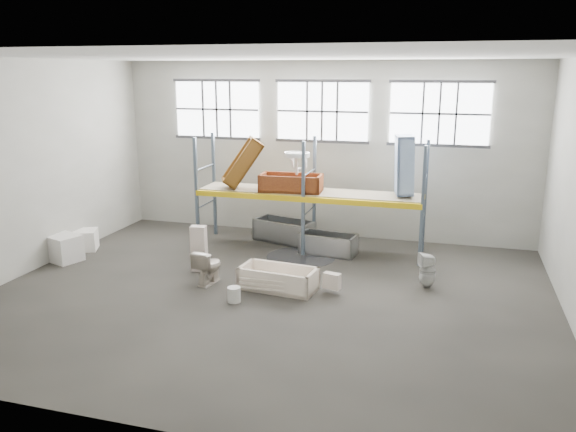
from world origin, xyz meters
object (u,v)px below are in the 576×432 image
at_px(toilet_white, 427,270).
at_px(carton_near, 64,248).
at_px(steel_tub_right, 328,244).
at_px(bucket, 234,294).
at_px(rust_tub_flat, 291,183).
at_px(blue_tub_upright, 404,165).
at_px(cistern_tall, 199,248).
at_px(toilet_beige, 208,266).
at_px(bathtub_beige, 278,278).
at_px(steel_tub_left, 284,230).

xyz_separation_m(toilet_white, carton_near, (-8.98, -0.69, -0.07)).
bearing_deg(toilet_white, carton_near, -108.51).
xyz_separation_m(steel_tub_right, bucket, (-1.19, -3.76, -0.11)).
distance_m(rust_tub_flat, blue_tub_upright, 2.98).
xyz_separation_m(cistern_tall, blue_tub_upright, (4.55, 2.56, 1.84)).
bearing_deg(bucket, toilet_white, 27.38).
relative_size(toilet_beige, steel_tub_right, 0.55).
height_order(steel_tub_right, blue_tub_upright, blue_tub_upright).
distance_m(bathtub_beige, toilet_white, 3.33).
bearing_deg(steel_tub_left, rust_tub_flat, -59.03).
distance_m(toilet_beige, bucket, 1.31).
xyz_separation_m(toilet_beige, blue_tub_upright, (4.00, 3.28, 1.99)).
distance_m(cistern_tall, toilet_white, 5.37).
height_order(toilet_white, steel_tub_left, toilet_white).
relative_size(toilet_white, steel_tub_right, 0.54).
height_order(toilet_beige, steel_tub_right, toilet_beige).
bearing_deg(steel_tub_left, bucket, -86.72).
relative_size(steel_tub_left, carton_near, 2.14).
bearing_deg(steel_tub_right, toilet_beige, -126.61).
height_order(bathtub_beige, cistern_tall, cistern_tall).
xyz_separation_m(rust_tub_flat, carton_near, (-5.26, -2.62, -1.49)).
distance_m(steel_tub_right, blue_tub_upright, 2.84).
distance_m(steel_tub_left, blue_tub_upright, 3.93).
xyz_separation_m(cistern_tall, rust_tub_flat, (1.64, 2.34, 1.26)).
height_order(toilet_beige, blue_tub_upright, blue_tub_upright).
distance_m(steel_tub_left, bucket, 4.56).
distance_m(bathtub_beige, steel_tub_right, 2.84).
distance_m(cistern_tall, steel_tub_left, 3.24).
bearing_deg(steel_tub_left, cistern_tall, -112.88).
distance_m(bathtub_beige, blue_tub_upright, 4.51).
height_order(cistern_tall, steel_tub_right, cistern_tall).
bearing_deg(toilet_white, toilet_beige, -99.67).
relative_size(toilet_beige, steel_tub_left, 0.48).
relative_size(bathtub_beige, toilet_white, 2.11).
bearing_deg(toilet_beige, steel_tub_right, -119.09).
height_order(steel_tub_left, bucket, steel_tub_left).
height_order(rust_tub_flat, carton_near, rust_tub_flat).
bearing_deg(cistern_tall, toilet_white, -2.60).
height_order(toilet_beige, bucket, toilet_beige).
height_order(toilet_beige, rust_tub_flat, rust_tub_flat).
distance_m(toilet_beige, carton_near, 4.20).
bearing_deg(toilet_white, steel_tub_right, -146.68).
bearing_deg(rust_tub_flat, bathtub_beige, -79.38).
distance_m(cistern_tall, steel_tub_right, 3.49).
xyz_separation_m(bathtub_beige, cistern_tall, (-2.19, 0.62, 0.31)).
height_order(rust_tub_flat, bucket, rust_tub_flat).
distance_m(toilet_white, rust_tub_flat, 4.43).
height_order(toilet_white, bucket, toilet_white).
distance_m(bathtub_beige, bucket, 1.18).
distance_m(toilet_beige, steel_tub_right, 3.61).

